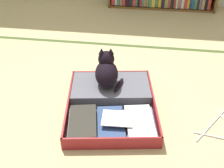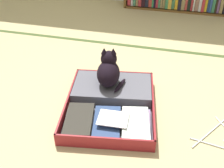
# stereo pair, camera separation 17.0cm
# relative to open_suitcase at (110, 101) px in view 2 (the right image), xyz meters

# --- Properties ---
(ground_plane) EXTENTS (10.00, 10.00, 0.00)m
(ground_plane) POSITION_rel_open_suitcase_xyz_m (-0.04, -0.07, -0.04)
(ground_plane) COLOR tan
(tatami_border) EXTENTS (4.80, 0.05, 0.00)m
(tatami_border) POSITION_rel_open_suitcase_xyz_m (-0.04, 0.99, -0.04)
(tatami_border) COLOR #3D5026
(tatami_border) RESTS_ON ground_plane
(open_suitcase) EXTENTS (0.74, 0.85, 0.10)m
(open_suitcase) POSITION_rel_open_suitcase_xyz_m (0.00, 0.00, 0.00)
(open_suitcase) COLOR maroon
(open_suitcase) RESTS_ON ground_plane
(black_cat) EXTENTS (0.24, 0.28, 0.28)m
(black_cat) POSITION_rel_open_suitcase_xyz_m (-0.05, 0.16, 0.16)
(black_cat) COLOR black
(black_cat) RESTS_ON open_suitcase
(clothes_hanger) EXTENTS (0.30, 0.36, 0.01)m
(clothes_hanger) POSITION_rel_open_suitcase_xyz_m (0.75, -0.12, -0.04)
(clothes_hanger) COLOR silver
(clothes_hanger) RESTS_ON ground_plane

